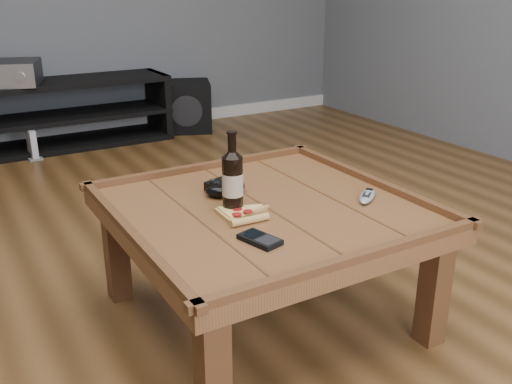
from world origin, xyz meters
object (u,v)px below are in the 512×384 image
subwoofer (186,106)px  media_console (75,113)px  coffee_table (265,222)px  av_receiver (3,73)px  remote_control (367,196)px  game_console (32,145)px  game_controller (224,187)px  smartphone (260,239)px  beer_bottle (233,179)px  pizza_slice (239,213)px

subwoofer → media_console: bearing=-157.7°
coffee_table → av_receiver: av_receiver is taller
av_receiver → remote_control: bearing=-55.5°
remote_control → game_console: bearing=155.8°
coffee_table → game_console: bearing=98.0°
game_controller → smartphone: size_ratio=1.21×
media_console → subwoofer: bearing=0.4°
beer_bottle → smartphone: 0.29m
beer_bottle → game_console: beer_bottle is taller
beer_bottle → pizza_slice: size_ratio=1.12×
coffee_table → game_console: size_ratio=4.95×
beer_bottle → remote_control: 0.50m
game_controller → game_console: (-0.30, 2.36, -0.38)m
game_controller → subwoofer: game_controller is taller
media_console → subwoofer: media_console is taller
av_receiver → subwoofer: 1.41m
remote_control → smartphone: bearing=-117.1°
remote_control → av_receiver: bearing=156.5°
pizza_slice → smartphone: (-0.05, -0.21, 0.00)m
coffee_table → beer_bottle: beer_bottle is taller
game_console → media_console: bearing=25.5°
pizza_slice → game_console: bearing=97.5°
coffee_table → game_console: 2.60m
pizza_slice → coffee_table: bearing=14.4°
coffee_table → pizza_slice: bearing=-167.8°
coffee_table → av_receiver: size_ratio=1.83×
media_console → game_console: (-0.36, -0.20, -0.15)m
game_controller → smartphone: bearing=-121.1°
game_controller → av_receiver: size_ratio=0.31×
pizza_slice → remote_control: pizza_slice is taller
media_console → smartphone: bearing=-93.1°
remote_control → beer_bottle: bearing=-147.4°
pizza_slice → smartphone: size_ratio=1.70×
coffee_table → game_controller: game_controller is taller
coffee_table → remote_control: bearing=-19.4°
game_controller → remote_control: size_ratio=1.14×
coffee_table → media_console: bearing=90.0°
remote_control → coffee_table: bearing=-148.6°
beer_bottle → game_controller: (0.05, 0.16, -0.09)m
coffee_table → beer_bottle: size_ratio=3.71×
game_controller → media_console: bearing=70.9°
smartphone → av_receiver: av_receiver is taller
pizza_slice → subwoofer: pizza_slice is taller
beer_bottle → av_receiver: 2.74m
game_controller → av_receiver: bearing=81.0°
remote_control → subwoofer: bearing=129.9°
beer_bottle → smartphone: (-0.05, -0.26, -0.10)m
smartphone → game_controller: bearing=61.6°
game_controller → subwoofer: 2.76m
remote_control → game_console: remote_control is taller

